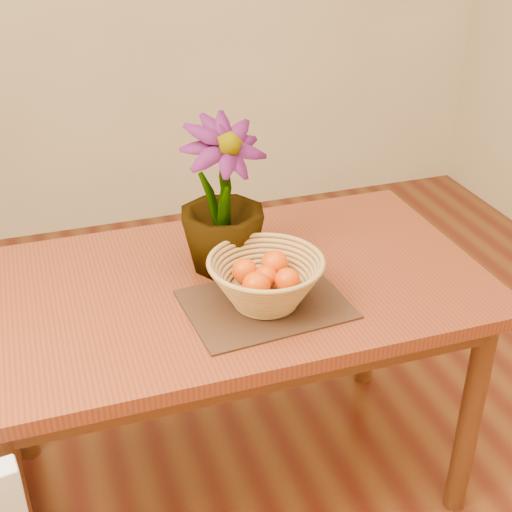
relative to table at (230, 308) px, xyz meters
name	(u,v)px	position (x,y,z in m)	size (l,w,h in m)	color
table	(230,308)	(0.00, 0.00, 0.00)	(1.40, 0.80, 0.75)	maroon
placemat	(265,304)	(0.05, -0.14, 0.09)	(0.41, 0.30, 0.01)	#3E2016
wicker_basket	(266,283)	(0.05, -0.14, 0.15)	(0.30, 0.30, 0.12)	#AB8647
orange_pile	(266,275)	(0.05, -0.14, 0.18)	(0.15, 0.16, 0.07)	#EC4303
potted_plant	(222,197)	(0.01, 0.08, 0.30)	(0.24, 0.24, 0.43)	#164614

